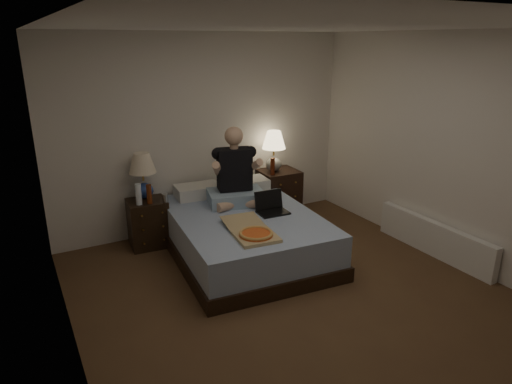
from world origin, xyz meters
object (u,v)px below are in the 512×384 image
nightstand_right (278,194)px  beer_bottle_left (149,194)px  pizza_box (256,235)px  lamp_left (143,176)px  laptop (273,204)px  nightstand_left (148,223)px  soda_can (165,198)px  radiator (434,238)px  person (235,166)px  beer_bottle_right (273,166)px  lamp_right (274,151)px  bed (244,235)px  water_bottle (138,194)px

nightstand_right → beer_bottle_left: bearing=-171.7°
beer_bottle_left → pizza_box: (0.69, -1.33, -0.14)m
lamp_left → pizza_box: 1.71m
lamp_left → laptop: 1.59m
beer_bottle_left → nightstand_left: bearing=93.9°
soda_can → radiator: (2.66, -1.69, -0.43)m
soda_can → person: 0.90m
beer_bottle_right → pizza_box: beer_bottle_right is taller
lamp_right → person: size_ratio=0.60×
nightstand_right → laptop: (-0.69, -1.00, 0.29)m
bed → soda_can: (-0.71, 0.64, 0.38)m
lamp_left → bed: bearing=-45.2°
beer_bottle_right → water_bottle: bearing=-179.0°
nightstand_right → pizza_box: size_ratio=0.89×
person → lamp_left: bearing=165.7°
lamp_left → water_bottle: lamp_left is taller
lamp_left → radiator: size_ratio=0.35×
lamp_right → bed: bearing=-136.1°
nightstand_right → radiator: bearing=-60.6°
beer_bottle_left → radiator: 3.36m
soda_can → person: bearing=-19.1°
nightstand_left → lamp_left: bearing=89.1°
beer_bottle_left → bed: bearing=-37.5°
water_bottle → soda_can: (0.29, -0.06, -0.07)m
laptop → radiator: size_ratio=0.21×
bed → water_bottle: water_bottle is taller
water_bottle → pizza_box: bearing=-59.2°
bed → beer_bottle_right: size_ratio=8.87×
lamp_right → laptop: 1.23m
nightstand_left → laptop: (1.20, -0.94, 0.34)m
beer_bottle_left → pizza_box: 1.50m
water_bottle → beer_bottle_left: 0.12m
lamp_right → person: 0.98m
radiator → soda_can: bearing=147.5°
nightstand_right → radiator: (0.95, -1.91, -0.14)m
bed → lamp_left: size_ratio=3.64×
soda_can → beer_bottle_left: bearing=166.7°
water_bottle → pizza_box: size_ratio=0.33×
nightstand_right → person: size_ratio=0.73×
laptop → nightstand_left: bearing=145.7°
beer_bottle_right → laptop: (-0.51, -0.87, -0.16)m
lamp_right → beer_bottle_right: (-0.10, -0.15, -0.17)m
pizza_box → beer_bottle_right: bearing=60.1°
nightstand_right → lamp_right: (-0.07, 0.02, 0.62)m
bed → water_bottle: (-1.01, 0.70, 0.45)m
bed → person: 0.81m
water_bottle → beer_bottle_left: bearing=-10.5°
soda_can → laptop: bearing=-37.5°
nightstand_right → soda_can: size_ratio=6.75×
nightstand_left → radiator: 3.39m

